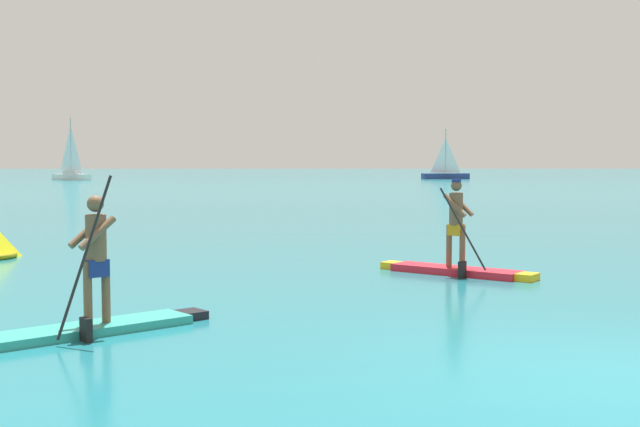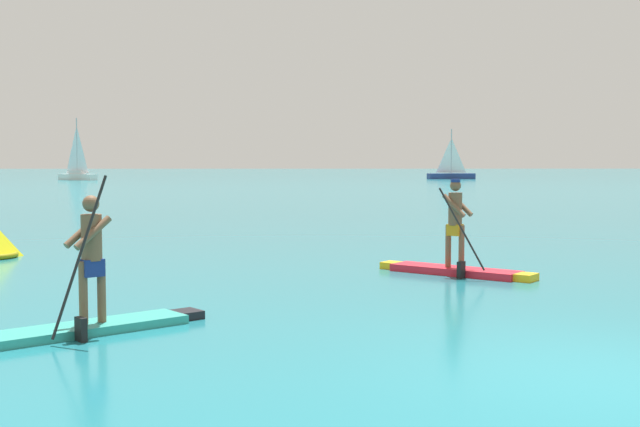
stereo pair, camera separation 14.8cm
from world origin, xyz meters
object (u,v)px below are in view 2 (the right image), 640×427
sailboat_right_horizon (451,173)px  paddleboarder_near_left (84,307)px  paddleboarder_mid_center (456,256)px  sailboat_left_horizon (77,171)px

sailboat_right_horizon → paddleboarder_near_left: bearing=-111.7°
paddleboarder_near_left → paddleboarder_mid_center: (5.72, 5.17, 0.02)m
paddleboarder_near_left → sailboat_right_horizon: 90.39m
paddleboarder_near_left → sailboat_left_horizon: bearing=-113.6°
paddleboarder_near_left → sailboat_left_horizon: sailboat_left_horizon is taller
paddleboarder_near_left → sailboat_right_horizon: sailboat_right_horizon is taller
sailboat_left_horizon → sailboat_right_horizon: bearing=-146.4°
paddleboarder_mid_center → sailboat_right_horizon: sailboat_right_horizon is taller
paddleboarder_mid_center → sailboat_left_horizon: sailboat_left_horizon is taller
paddleboarder_near_left → paddleboarder_mid_center: bearing=-176.5°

